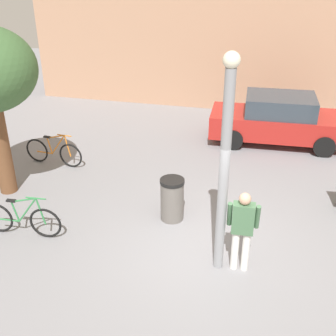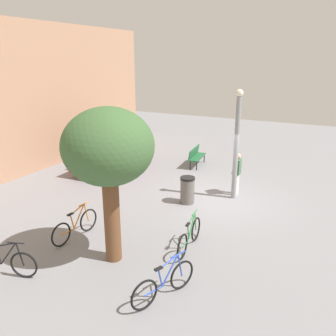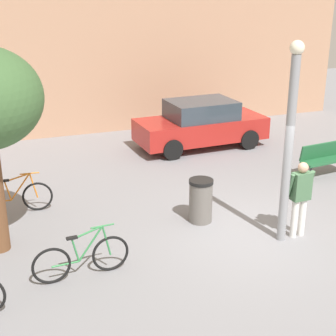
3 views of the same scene
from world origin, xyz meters
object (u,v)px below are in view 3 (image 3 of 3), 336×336
(park_bench, at_px, (326,156))
(bicycle_green, at_px, (82,258))
(person_by_lamppost, at_px, (300,194))
(lamppost, at_px, (289,138))
(bicycle_orange, at_px, (14,198))
(trash_bin, at_px, (201,200))
(parked_car_red, at_px, (201,124))

(park_bench, bearing_deg, bicycle_green, -158.88)
(park_bench, bearing_deg, person_by_lamppost, -134.43)
(lamppost, xyz_separation_m, bicycle_orange, (-5.17, 3.31, -1.84))
(person_by_lamppost, height_order, park_bench, person_by_lamppost)
(person_by_lamppost, distance_m, bicycle_orange, 6.49)
(trash_bin, bearing_deg, bicycle_orange, 153.96)
(parked_car_red, distance_m, trash_bin, 5.55)
(park_bench, distance_m, parked_car_red, 4.22)
(bicycle_green, bearing_deg, trash_bin, 24.84)
(bicycle_green, xyz_separation_m, bicycle_orange, (-0.95, 3.29, 0.00))
(person_by_lamppost, bearing_deg, lamppost, -177.89)
(parked_car_red, relative_size, trash_bin, 4.25)
(lamppost, distance_m, parked_car_red, 6.70)
(parked_car_red, bearing_deg, park_bench, -58.02)
(lamppost, distance_m, bicycle_orange, 6.40)
(bicycle_green, relative_size, parked_car_red, 0.42)
(lamppost, relative_size, park_bench, 2.50)
(person_by_lamppost, height_order, bicycle_green, person_by_lamppost)
(bicycle_green, bearing_deg, parked_car_red, 51.10)
(bicycle_green, bearing_deg, person_by_lamppost, -0.06)
(parked_car_red, height_order, trash_bin, parked_car_red)
(parked_car_red, bearing_deg, trash_bin, -113.78)
(park_bench, bearing_deg, lamppost, -138.08)
(park_bench, xyz_separation_m, bicycle_orange, (-8.38, 0.42, -0.16))
(bicycle_orange, relative_size, trash_bin, 1.80)
(bicycle_green, distance_m, trash_bin, 3.27)
(person_by_lamppost, bearing_deg, trash_bin, 140.09)
(person_by_lamppost, xyz_separation_m, park_bench, (2.82, 2.88, -0.42))
(bicycle_green, distance_m, parked_car_red, 8.29)
(park_bench, relative_size, trash_bin, 1.63)
(bicycle_green, height_order, bicycle_orange, same)
(lamppost, height_order, bicycle_orange, lamppost)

